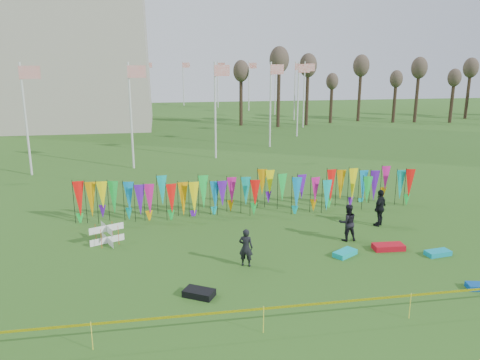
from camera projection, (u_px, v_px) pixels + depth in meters
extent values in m
plane|color=#295117|center=(294.00, 285.00, 17.38)|extent=(160.00, 160.00, 0.00)
cylinder|color=silver|center=(295.00, 91.00, 64.53)|extent=(0.16, 0.16, 8.00)
plane|color=#AF1A12|center=(300.00, 67.00, 63.81)|extent=(1.40, 0.00, 1.40)
cylinder|color=silver|center=(275.00, 88.00, 71.29)|extent=(0.16, 0.16, 8.00)
plane|color=#AF1A12|center=(280.00, 66.00, 70.57)|extent=(1.40, 0.00, 1.40)
cylinder|color=silver|center=(249.00, 86.00, 77.27)|extent=(0.16, 0.16, 8.00)
plane|color=#AF1A12|center=(253.00, 66.00, 76.55)|extent=(1.40, 0.00, 1.40)
cylinder|color=silver|center=(218.00, 85.00, 82.07)|extent=(0.16, 0.16, 8.00)
plane|color=#AF1A12|center=(221.00, 65.00, 81.35)|extent=(1.40, 0.00, 1.40)
cylinder|color=silver|center=(183.00, 84.00, 85.35)|extent=(0.16, 0.16, 8.00)
plane|color=#AF1A12|center=(186.00, 65.00, 84.63)|extent=(1.40, 0.00, 1.40)
cylinder|color=silver|center=(146.00, 83.00, 86.90)|extent=(0.16, 0.16, 8.00)
plane|color=#AF1A12|center=(148.00, 65.00, 86.18)|extent=(1.40, 0.00, 1.40)
cylinder|color=silver|center=(106.00, 83.00, 86.61)|extent=(0.16, 0.16, 8.00)
plane|color=#AF1A12|center=(108.00, 65.00, 85.89)|extent=(1.40, 0.00, 1.40)
cylinder|color=silver|center=(64.00, 84.00, 84.50)|extent=(0.16, 0.16, 8.00)
plane|color=#AF1A12|center=(66.00, 65.00, 83.78)|extent=(1.40, 0.00, 1.40)
cylinder|color=silver|center=(20.00, 85.00, 80.71)|extent=(0.16, 0.16, 8.00)
plane|color=#AF1A12|center=(22.00, 65.00, 79.99)|extent=(1.40, 0.00, 1.40)
cylinder|color=silver|center=(26.00, 120.00, 33.16)|extent=(0.16, 0.16, 8.00)
plane|color=#AF1A12|center=(30.00, 72.00, 32.44)|extent=(1.40, 0.00, 1.40)
cylinder|color=silver|center=(131.00, 116.00, 35.27)|extent=(0.16, 0.16, 8.00)
plane|color=#AF1A12|center=(137.00, 72.00, 34.55)|extent=(1.40, 0.00, 1.40)
cylinder|color=silver|center=(215.00, 111.00, 39.06)|extent=(0.16, 0.16, 8.00)
plane|color=#AF1A12|center=(222.00, 71.00, 38.34)|extent=(1.40, 0.00, 1.40)
cylinder|color=silver|center=(270.00, 105.00, 44.27)|extent=(0.16, 0.16, 8.00)
plane|color=#AF1A12|center=(277.00, 69.00, 43.55)|extent=(1.40, 0.00, 1.40)
cylinder|color=silver|center=(298.00, 100.00, 50.54)|extent=(0.16, 0.16, 8.00)
plane|color=#AF1A12|center=(304.00, 68.00, 49.83)|extent=(1.40, 0.00, 1.40)
cylinder|color=silver|center=(304.00, 95.00, 57.45)|extent=(0.16, 0.16, 8.00)
plane|color=#AF1A12|center=(310.00, 67.00, 56.74)|extent=(1.40, 0.00, 1.40)
cylinder|color=black|center=(77.00, 203.00, 23.88)|extent=(0.03, 0.03, 2.09)
cone|color=#FE120E|center=(82.00, 199.00, 23.89)|extent=(0.64, 0.64, 1.60)
cylinder|color=black|center=(88.00, 202.00, 23.97)|extent=(0.03, 0.03, 2.09)
cone|color=orange|center=(94.00, 199.00, 23.98)|extent=(0.64, 0.64, 1.60)
cylinder|color=black|center=(100.00, 202.00, 24.07)|extent=(0.03, 0.03, 2.09)
cone|color=yellow|center=(105.00, 198.00, 24.07)|extent=(0.64, 0.64, 1.60)
cylinder|color=black|center=(111.00, 201.00, 24.16)|extent=(0.03, 0.03, 2.09)
cone|color=green|center=(116.00, 198.00, 24.17)|extent=(0.64, 0.64, 1.60)
cylinder|color=black|center=(122.00, 201.00, 24.25)|extent=(0.03, 0.03, 2.09)
cone|color=#0C8CD2|center=(127.00, 197.00, 24.26)|extent=(0.64, 0.64, 1.60)
cylinder|color=black|center=(133.00, 200.00, 24.35)|extent=(0.03, 0.03, 2.09)
cone|color=#5B14B0|center=(138.00, 197.00, 24.35)|extent=(0.64, 0.64, 1.60)
cylinder|color=black|center=(144.00, 199.00, 24.44)|extent=(0.03, 0.03, 2.09)
cone|color=#D51786|center=(149.00, 196.00, 24.45)|extent=(0.64, 0.64, 1.60)
cylinder|color=black|center=(155.00, 199.00, 24.53)|extent=(0.03, 0.03, 2.09)
cone|color=#0BADA5|center=(160.00, 196.00, 24.54)|extent=(0.64, 0.64, 1.60)
cylinder|color=black|center=(166.00, 198.00, 24.63)|extent=(0.03, 0.03, 2.09)
cone|color=#FE120E|center=(171.00, 195.00, 24.63)|extent=(0.64, 0.64, 1.60)
cylinder|color=black|center=(177.00, 198.00, 24.72)|extent=(0.03, 0.03, 2.09)
cone|color=orange|center=(182.00, 195.00, 24.73)|extent=(0.64, 0.64, 1.60)
cylinder|color=black|center=(187.00, 197.00, 24.81)|extent=(0.03, 0.03, 2.09)
cone|color=yellow|center=(192.00, 194.00, 24.82)|extent=(0.64, 0.64, 1.60)
cylinder|color=black|center=(198.00, 197.00, 24.91)|extent=(0.03, 0.03, 2.09)
cone|color=green|center=(203.00, 194.00, 24.91)|extent=(0.64, 0.64, 1.60)
cylinder|color=black|center=(208.00, 196.00, 25.00)|extent=(0.03, 0.03, 2.09)
cone|color=#0C8CD2|center=(213.00, 193.00, 25.01)|extent=(0.64, 0.64, 1.60)
cylinder|color=black|center=(219.00, 196.00, 25.09)|extent=(0.03, 0.03, 2.09)
cone|color=#5B14B0|center=(224.00, 193.00, 25.10)|extent=(0.64, 0.64, 1.60)
cylinder|color=black|center=(229.00, 195.00, 25.19)|extent=(0.03, 0.03, 2.09)
cone|color=#D51786|center=(234.00, 192.00, 25.19)|extent=(0.64, 0.64, 1.60)
cylinder|color=black|center=(239.00, 195.00, 25.28)|extent=(0.03, 0.03, 2.09)
cone|color=#0BADA5|center=(244.00, 192.00, 25.29)|extent=(0.64, 0.64, 1.60)
cylinder|color=black|center=(250.00, 194.00, 25.37)|extent=(0.03, 0.03, 2.09)
cone|color=#FE120E|center=(255.00, 191.00, 25.38)|extent=(0.64, 0.64, 1.60)
cylinder|color=black|center=(260.00, 194.00, 25.47)|extent=(0.03, 0.03, 2.09)
cone|color=orange|center=(265.00, 191.00, 25.47)|extent=(0.64, 0.64, 1.60)
cylinder|color=black|center=(270.00, 193.00, 25.56)|extent=(0.03, 0.03, 2.09)
cone|color=yellow|center=(275.00, 190.00, 25.57)|extent=(0.64, 0.64, 1.60)
cylinder|color=black|center=(280.00, 193.00, 25.65)|extent=(0.03, 0.03, 2.09)
cone|color=green|center=(285.00, 190.00, 25.66)|extent=(0.64, 0.64, 1.60)
cylinder|color=black|center=(290.00, 192.00, 25.75)|extent=(0.03, 0.03, 2.09)
cone|color=#0C8CD2|center=(295.00, 189.00, 25.75)|extent=(0.64, 0.64, 1.60)
cylinder|color=black|center=(299.00, 192.00, 25.84)|extent=(0.03, 0.03, 2.09)
cone|color=#5B14B0|center=(304.00, 189.00, 25.85)|extent=(0.64, 0.64, 1.60)
cylinder|color=black|center=(309.00, 191.00, 25.93)|extent=(0.03, 0.03, 2.09)
cone|color=#D51786|center=(314.00, 188.00, 25.94)|extent=(0.64, 0.64, 1.60)
cylinder|color=black|center=(319.00, 191.00, 26.03)|extent=(0.03, 0.03, 2.09)
cone|color=#0BADA5|center=(324.00, 188.00, 26.03)|extent=(0.64, 0.64, 1.60)
cylinder|color=black|center=(328.00, 191.00, 26.12)|extent=(0.03, 0.03, 2.09)
cone|color=#FE120E|center=(333.00, 187.00, 26.13)|extent=(0.64, 0.64, 1.60)
cylinder|color=black|center=(338.00, 190.00, 26.21)|extent=(0.03, 0.03, 2.09)
cone|color=orange|center=(343.00, 187.00, 26.22)|extent=(0.64, 0.64, 1.60)
cylinder|color=black|center=(348.00, 190.00, 26.31)|extent=(0.03, 0.03, 2.09)
cone|color=yellow|center=(352.00, 187.00, 26.31)|extent=(0.64, 0.64, 1.60)
cylinder|color=black|center=(357.00, 189.00, 26.40)|extent=(0.03, 0.03, 2.09)
cone|color=green|center=(362.00, 186.00, 26.41)|extent=(0.64, 0.64, 1.60)
cylinder|color=black|center=(366.00, 189.00, 26.49)|extent=(0.03, 0.03, 2.09)
cone|color=#0C8CD2|center=(371.00, 186.00, 26.50)|extent=(0.64, 0.64, 1.60)
cylinder|color=black|center=(376.00, 188.00, 26.59)|extent=(0.03, 0.03, 2.09)
cone|color=#5B14B0|center=(380.00, 185.00, 26.59)|extent=(0.64, 0.64, 1.60)
cylinder|color=black|center=(385.00, 188.00, 26.68)|extent=(0.03, 0.03, 2.09)
cone|color=#D51786|center=(390.00, 185.00, 26.69)|extent=(0.64, 0.64, 1.60)
cylinder|color=black|center=(394.00, 187.00, 26.77)|extent=(0.03, 0.03, 2.09)
cone|color=#0BADA5|center=(399.00, 184.00, 26.78)|extent=(0.64, 0.64, 1.60)
cylinder|color=black|center=(403.00, 187.00, 26.87)|extent=(0.03, 0.03, 2.09)
cone|color=#FE120E|center=(408.00, 184.00, 26.87)|extent=(0.64, 0.64, 1.60)
cube|color=#F6F605|center=(321.00, 304.00, 14.41)|extent=(26.00, 0.01, 0.08)
cylinder|color=#FFF038|center=(86.00, 336.00, 13.34)|extent=(0.02, 0.02, 0.90)
cylinder|color=#FFF038|center=(257.00, 320.00, 14.17)|extent=(0.02, 0.02, 0.90)
cylinder|color=#FFF038|center=(410.00, 306.00, 15.00)|extent=(0.02, 0.02, 0.90)
cylinder|color=#37271B|center=(243.00, 100.00, 59.58)|extent=(0.44, 0.44, 6.40)
ellipsoid|color=#493B30|center=(243.00, 73.00, 58.75)|extent=(1.92, 1.92, 2.56)
cylinder|color=#37271B|center=(273.00, 100.00, 60.25)|extent=(0.44, 0.44, 6.40)
ellipsoid|color=#493B30|center=(274.00, 73.00, 59.41)|extent=(1.92, 1.92, 2.56)
cylinder|color=#37271B|center=(303.00, 99.00, 60.91)|extent=(0.44, 0.44, 6.40)
ellipsoid|color=#493B30|center=(304.00, 73.00, 60.08)|extent=(1.92, 1.92, 2.56)
cylinder|color=#37271B|center=(332.00, 99.00, 61.57)|extent=(0.44, 0.44, 6.40)
ellipsoid|color=#493B30|center=(334.00, 73.00, 60.74)|extent=(1.92, 1.92, 2.56)
cylinder|color=#37271B|center=(361.00, 99.00, 62.24)|extent=(0.44, 0.44, 6.40)
ellipsoid|color=#493B30|center=(363.00, 73.00, 61.40)|extent=(1.92, 1.92, 2.56)
cylinder|color=#37271B|center=(389.00, 98.00, 62.90)|extent=(0.44, 0.44, 6.40)
ellipsoid|color=#493B30|center=(391.00, 73.00, 62.07)|extent=(1.92, 1.92, 2.56)
cylinder|color=#37271B|center=(416.00, 98.00, 63.56)|extent=(0.44, 0.44, 6.40)
ellipsoid|color=#493B30|center=(419.00, 72.00, 62.73)|extent=(1.92, 1.92, 2.56)
cylinder|color=#37271B|center=(443.00, 97.00, 64.23)|extent=(0.44, 0.44, 6.40)
ellipsoid|color=#493B30|center=(446.00, 72.00, 63.40)|extent=(1.92, 1.92, 2.56)
cylinder|color=#37271B|center=(469.00, 97.00, 64.89)|extent=(0.44, 0.44, 6.40)
ellipsoid|color=#493B30|center=(472.00, 72.00, 64.06)|extent=(1.92, 1.92, 2.56)
cylinder|color=red|center=(97.00, 238.00, 20.75)|extent=(0.02, 0.02, 0.90)
cylinder|color=red|center=(115.00, 237.00, 20.88)|extent=(0.02, 0.02, 0.90)
cylinder|color=red|center=(99.00, 232.00, 21.49)|extent=(0.02, 0.02, 0.90)
cylinder|color=red|center=(117.00, 231.00, 21.62)|extent=(0.02, 0.02, 0.90)
imported|color=black|center=(246.00, 248.00, 18.81)|extent=(0.69, 0.61, 1.58)
imported|color=black|center=(348.00, 222.00, 21.48)|extent=(0.85, 0.53, 1.74)
imported|color=black|center=(380.00, 208.00, 23.40)|extent=(1.25, 1.18, 1.88)
cube|color=#0BB1B3|center=(345.00, 253.00, 19.96)|extent=(1.20, 1.03, 0.22)
cube|color=#0A4AA4|center=(480.00, 286.00, 17.05)|extent=(1.01, 0.67, 0.19)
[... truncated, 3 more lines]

